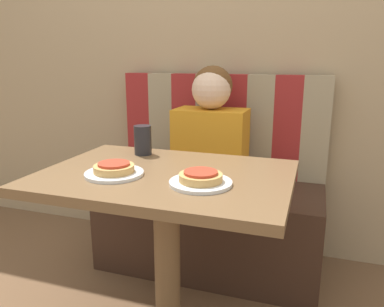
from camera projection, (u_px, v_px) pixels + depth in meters
wall_back at (227, 24)px, 2.06m from camera, size 7.00×0.05×2.60m
booth_seat at (210, 225)px, 2.04m from camera, size 1.16×0.52×0.47m
booth_backrest at (222, 125)px, 2.12m from camera, size 1.16×0.07×0.56m
dining_table at (166, 199)px, 1.39m from camera, size 0.90×0.65×0.71m
person at (211, 128)px, 1.91m from camera, size 0.36×0.23×0.61m
plate_left at (114, 174)px, 1.33m from camera, size 0.21×0.21×0.01m
plate_right at (201, 183)px, 1.23m from camera, size 0.21×0.21×0.01m
pizza_left at (114, 168)px, 1.32m from camera, size 0.14×0.14×0.03m
pizza_right at (201, 177)px, 1.23m from camera, size 0.14×0.14×0.03m
drinking_cup at (143, 140)px, 1.61m from camera, size 0.07×0.07×0.13m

